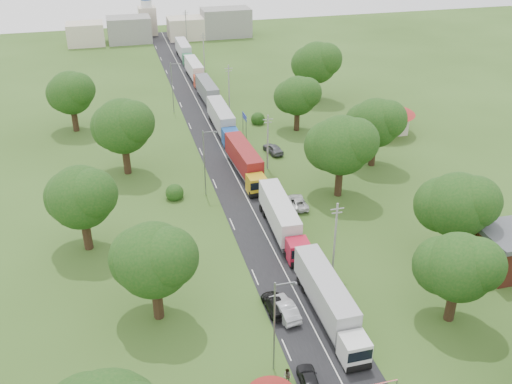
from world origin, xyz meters
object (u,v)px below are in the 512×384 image
object	(u,v)px
car_lane_front	(309,380)
car_lane_mid	(285,308)
truck_0	(329,300)
info_sign	(244,120)

from	to	relation	value
car_lane_front	car_lane_mid	bearing A→B (deg)	-88.59
truck_0	car_lane_mid	bearing A→B (deg)	159.79
car_lane_mid	info_sign	bearing A→B (deg)	-105.85
truck_0	car_lane_mid	distance (m)	4.73
car_lane_mid	car_lane_front	bearing A→B (deg)	78.57
truck_0	car_lane_mid	xyz separation A→B (m)	(-4.22, 1.55, -1.45)
info_sign	truck_0	size ratio (longest dim) A/B	0.27
info_sign	truck_0	xyz separation A→B (m)	(-3.23, -49.55, -0.73)
car_lane_front	truck_0	bearing A→B (deg)	-115.37
car_lane_front	info_sign	bearing A→B (deg)	-92.27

